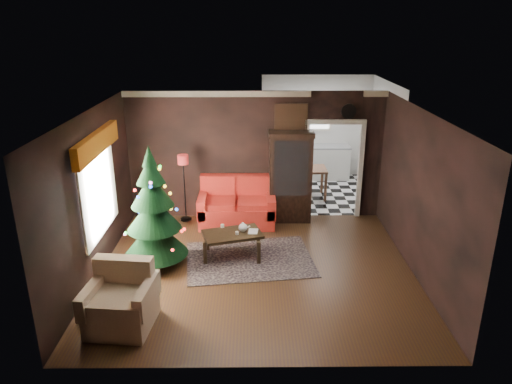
{
  "coord_description": "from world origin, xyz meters",
  "views": [
    {
      "loc": [
        -0.08,
        -7.44,
        4.19
      ],
      "look_at": [
        0.0,
        0.9,
        1.15
      ],
      "focal_mm": 33.36,
      "sensor_mm": 36.0,
      "label": 1
    }
  ],
  "objects_px": {
    "teapot": "(243,227)",
    "coffee_table": "(233,244)",
    "christmas_tree": "(153,210)",
    "floor_lamp": "(184,188)",
    "armchair": "(120,298)",
    "loveseat": "(237,202)",
    "curio_cabinet": "(290,179)",
    "wall_clock": "(348,111)",
    "kitchen_table": "(311,183)"
  },
  "relations": [
    {
      "from": "christmas_tree",
      "to": "kitchen_table",
      "type": "height_order",
      "value": "christmas_tree"
    },
    {
      "from": "teapot",
      "to": "coffee_table",
      "type": "bearing_deg",
      "value": -163.28
    },
    {
      "from": "floor_lamp",
      "to": "wall_clock",
      "type": "distance_m",
      "value": 3.81
    },
    {
      "from": "christmas_tree",
      "to": "armchair",
      "type": "height_order",
      "value": "christmas_tree"
    },
    {
      "from": "floor_lamp",
      "to": "armchair",
      "type": "distance_m",
      "value": 3.67
    },
    {
      "from": "loveseat",
      "to": "teapot",
      "type": "relative_size",
      "value": 9.3
    },
    {
      "from": "floor_lamp",
      "to": "christmas_tree",
      "type": "distance_m",
      "value": 1.79
    },
    {
      "from": "wall_clock",
      "to": "floor_lamp",
      "type": "bearing_deg",
      "value": -173.05
    },
    {
      "from": "curio_cabinet",
      "to": "wall_clock",
      "type": "xyz_separation_m",
      "value": [
        1.2,
        0.18,
        1.43
      ]
    },
    {
      "from": "wall_clock",
      "to": "curio_cabinet",
      "type": "bearing_deg",
      "value": -171.47
    },
    {
      "from": "curio_cabinet",
      "to": "christmas_tree",
      "type": "distance_m",
      "value": 3.24
    },
    {
      "from": "curio_cabinet",
      "to": "loveseat",
      "type": "bearing_deg",
      "value": -169.17
    },
    {
      "from": "kitchen_table",
      "to": "wall_clock",
      "type": "bearing_deg",
      "value": -66.25
    },
    {
      "from": "coffee_table",
      "to": "curio_cabinet",
      "type": "bearing_deg",
      "value": 55.74
    },
    {
      "from": "floor_lamp",
      "to": "teapot",
      "type": "xyz_separation_m",
      "value": [
        1.26,
        -1.45,
        -0.26
      ]
    },
    {
      "from": "christmas_tree",
      "to": "kitchen_table",
      "type": "bearing_deg",
      "value": 46.88
    },
    {
      "from": "armchair",
      "to": "teapot",
      "type": "xyz_separation_m",
      "value": [
        1.71,
        2.18,
        0.11
      ]
    },
    {
      "from": "christmas_tree",
      "to": "coffee_table",
      "type": "xyz_separation_m",
      "value": [
        1.37,
        0.25,
        -0.8
      ]
    },
    {
      "from": "curio_cabinet",
      "to": "floor_lamp",
      "type": "bearing_deg",
      "value": -173.89
    },
    {
      "from": "christmas_tree",
      "to": "coffee_table",
      "type": "distance_m",
      "value": 1.6
    },
    {
      "from": "christmas_tree",
      "to": "curio_cabinet",
      "type": "bearing_deg",
      "value": 37.95
    },
    {
      "from": "loveseat",
      "to": "teapot",
      "type": "bearing_deg",
      "value": -83.98
    },
    {
      "from": "curio_cabinet",
      "to": "armchair",
      "type": "distance_m",
      "value": 4.74
    },
    {
      "from": "loveseat",
      "to": "armchair",
      "type": "xyz_separation_m",
      "value": [
        -1.56,
        -3.65,
        -0.04
      ]
    },
    {
      "from": "wall_clock",
      "to": "kitchen_table",
      "type": "xyz_separation_m",
      "value": [
        -0.55,
        1.25,
        -2.0
      ]
    },
    {
      "from": "wall_clock",
      "to": "kitchen_table",
      "type": "distance_m",
      "value": 2.43
    },
    {
      "from": "coffee_table",
      "to": "armchair",
      "type": "bearing_deg",
      "value": -125.6
    },
    {
      "from": "armchair",
      "to": "coffee_table",
      "type": "height_order",
      "value": "armchair"
    },
    {
      "from": "teapot",
      "to": "wall_clock",
      "type": "distance_m",
      "value": 3.4
    },
    {
      "from": "curio_cabinet",
      "to": "coffee_table",
      "type": "distance_m",
      "value": 2.23
    },
    {
      "from": "christmas_tree",
      "to": "coffee_table",
      "type": "relative_size",
      "value": 2.06
    },
    {
      "from": "loveseat",
      "to": "curio_cabinet",
      "type": "distance_m",
      "value": 1.25
    },
    {
      "from": "christmas_tree",
      "to": "wall_clock",
      "type": "distance_m",
      "value": 4.54
    },
    {
      "from": "floor_lamp",
      "to": "christmas_tree",
      "type": "height_order",
      "value": "christmas_tree"
    },
    {
      "from": "kitchen_table",
      "to": "christmas_tree",
      "type": "bearing_deg",
      "value": -133.12
    },
    {
      "from": "curio_cabinet",
      "to": "wall_clock",
      "type": "distance_m",
      "value": 1.88
    },
    {
      "from": "loveseat",
      "to": "coffee_table",
      "type": "relative_size",
      "value": 1.61
    },
    {
      "from": "loveseat",
      "to": "floor_lamp",
      "type": "height_order",
      "value": "floor_lamp"
    },
    {
      "from": "loveseat",
      "to": "christmas_tree",
      "type": "height_order",
      "value": "christmas_tree"
    },
    {
      "from": "armchair",
      "to": "coffee_table",
      "type": "distance_m",
      "value": 2.61
    },
    {
      "from": "curio_cabinet",
      "to": "armchair",
      "type": "relative_size",
      "value": 2.03
    },
    {
      "from": "armchair",
      "to": "teapot",
      "type": "height_order",
      "value": "armchair"
    },
    {
      "from": "christmas_tree",
      "to": "teapot",
      "type": "bearing_deg",
      "value": 11.04
    },
    {
      "from": "christmas_tree",
      "to": "coffee_table",
      "type": "bearing_deg",
      "value": 10.2
    },
    {
      "from": "floor_lamp",
      "to": "teapot",
      "type": "distance_m",
      "value": 1.93
    },
    {
      "from": "curio_cabinet",
      "to": "coffee_table",
      "type": "height_order",
      "value": "curio_cabinet"
    },
    {
      "from": "coffee_table",
      "to": "christmas_tree",
      "type": "bearing_deg",
      "value": -169.8
    },
    {
      "from": "christmas_tree",
      "to": "armchair",
      "type": "distance_m",
      "value": 1.97
    },
    {
      "from": "loveseat",
      "to": "wall_clock",
      "type": "height_order",
      "value": "wall_clock"
    },
    {
      "from": "coffee_table",
      "to": "kitchen_table",
      "type": "xyz_separation_m",
      "value": [
        1.84,
        3.18,
        0.13
      ]
    }
  ]
}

